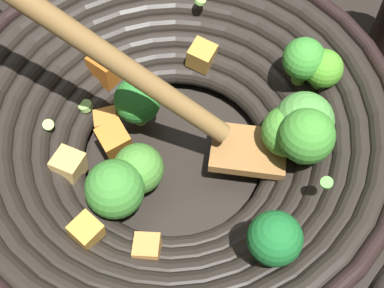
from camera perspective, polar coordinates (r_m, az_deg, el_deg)
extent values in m
plane|color=#28231E|center=(0.55, -1.82, -1.94)|extent=(4.00, 4.00, 0.00)
cylinder|color=black|center=(0.55, -1.83, -1.68)|extent=(0.17, 0.17, 0.01)
torus|color=black|center=(0.54, -1.88, -0.90)|extent=(0.22, 0.22, 0.02)
torus|color=black|center=(0.53, -1.91, -0.35)|extent=(0.25, 0.25, 0.02)
torus|color=black|center=(0.52, -1.94, 0.21)|extent=(0.28, 0.28, 0.02)
torus|color=black|center=(0.51, -1.97, 0.79)|extent=(0.31, 0.31, 0.02)
torus|color=black|center=(0.50, -2.00, 1.38)|extent=(0.33, 0.33, 0.02)
torus|color=black|center=(0.50, -2.04, 2.00)|extent=(0.36, 0.36, 0.02)
torus|color=black|center=(0.49, -2.07, 2.64)|extent=(0.39, 0.39, 0.02)
torus|color=black|center=(0.48, -2.11, 3.30)|extent=(0.41, 0.41, 0.01)
cylinder|color=#73A44A|center=(0.50, 11.22, -0.92)|extent=(0.02, 0.03, 0.02)
sphere|color=green|center=(0.48, 11.78, 0.80)|extent=(0.05, 0.05, 0.05)
cylinder|color=#76BA47|center=(0.52, 9.39, -0.24)|extent=(0.02, 0.02, 0.02)
sphere|color=#51A137|center=(0.50, 9.80, 1.30)|extent=(0.05, 0.05, 0.05)
cylinder|color=#578D39|center=(0.53, -5.32, -3.96)|extent=(0.02, 0.02, 0.02)
sphere|color=#4E9536|center=(0.50, -5.56, -2.54)|extent=(0.05, 0.05, 0.05)
cylinder|color=#67AA3C|center=(0.54, 11.05, 6.98)|extent=(0.02, 0.02, 0.02)
sphere|color=green|center=(0.52, 11.49, 8.63)|extent=(0.04, 0.04, 0.04)
cylinder|color=#84B859|center=(0.51, -7.61, -6.10)|extent=(0.02, 0.02, 0.01)
sphere|color=#408E34|center=(0.49, -8.00, -4.64)|extent=(0.05, 0.05, 0.05)
cylinder|color=#59A544|center=(0.52, 10.96, 0.56)|extent=(0.02, 0.02, 0.01)
sphere|color=#54A144|center=(0.50, 11.49, 2.29)|extent=(0.05, 0.05, 0.05)
cylinder|color=#7BA741|center=(0.55, -5.45, 2.90)|extent=(0.02, 0.02, 0.02)
sphere|color=#2B7D2E|center=(0.53, -5.68, 4.51)|extent=(0.05, 0.05, 0.05)
cylinder|color=#6BA344|center=(0.55, 12.97, 6.11)|extent=(0.02, 0.02, 0.02)
sphere|color=#54A52B|center=(0.53, 13.45, 7.59)|extent=(0.04, 0.04, 0.04)
cylinder|color=#77AD44|center=(0.45, 8.47, -10.70)|extent=(0.02, 0.02, 0.02)
sphere|color=#1C702E|center=(0.42, 8.94, -9.39)|extent=(0.04, 0.04, 0.04)
cube|color=gold|center=(0.58, 1.00, 9.13)|extent=(0.04, 0.03, 0.03)
cube|color=#DD9448|center=(0.47, -4.64, -10.84)|extent=(0.03, 0.03, 0.02)
cube|color=#DBAF62|center=(0.52, -12.67, -2.27)|extent=(0.04, 0.04, 0.03)
cube|color=gold|center=(0.47, -10.90, -8.84)|extent=(0.03, 0.03, 0.02)
cube|color=orange|center=(0.55, -8.73, 2.16)|extent=(0.03, 0.03, 0.03)
cube|color=#D8813F|center=(0.52, 12.05, 2.24)|extent=(0.03, 0.03, 0.03)
cube|color=orange|center=(0.53, -8.07, 0.50)|extent=(0.03, 0.03, 0.03)
cube|color=#BF631D|center=(0.57, -8.82, 7.92)|extent=(0.04, 0.04, 0.03)
cylinder|color=#6BC651|center=(0.53, 9.19, 2.02)|extent=(0.02, 0.02, 0.01)
cylinder|color=#6BC651|center=(0.45, 13.77, -3.91)|extent=(0.01, 0.01, 0.01)
cylinder|color=#99D166|center=(0.57, 0.85, 14.58)|extent=(0.01, 0.01, 0.01)
cylinder|color=#99D166|center=(0.53, -14.63, 1.91)|extent=(0.01, 0.01, 0.01)
cylinder|color=#99D166|center=(0.56, -10.95, 3.87)|extent=(0.02, 0.02, 0.01)
cube|color=#9E6B38|center=(0.52, 5.87, -0.66)|extent=(0.08, 0.09, 0.01)
cylinder|color=#9E7440|center=(0.43, -9.14, 9.25)|extent=(0.15, 0.17, 0.20)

